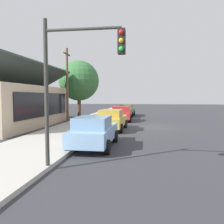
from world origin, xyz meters
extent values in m
plane|color=#38383D|center=(0.00, 0.00, 0.00)|extent=(120.00, 120.00, 0.00)
cube|color=beige|center=(0.00, 5.60, 0.08)|extent=(60.00, 4.20, 0.16)
cube|color=#8CB7E0|center=(-8.26, 2.78, 0.68)|extent=(4.51, 1.79, 0.70)
cube|color=#779CBE|center=(-8.71, 2.77, 1.31)|extent=(2.17, 1.57, 0.56)
cylinder|color=black|center=(-6.86, 3.67, 0.33)|extent=(0.66, 0.22, 0.66)
cylinder|color=black|center=(-6.86, 1.89, 0.33)|extent=(0.66, 0.22, 0.66)
cylinder|color=black|center=(-9.66, 3.66, 0.33)|extent=(0.66, 0.22, 0.66)
cylinder|color=black|center=(-9.65, 1.88, 0.33)|extent=(0.66, 0.22, 0.66)
cube|color=gold|center=(-2.16, 2.76, 0.68)|extent=(4.43, 1.93, 0.70)
cube|color=gold|center=(-2.60, 2.78, 1.31)|extent=(2.15, 1.64, 0.56)
cylinder|color=black|center=(-0.78, 3.61, 0.33)|extent=(0.67, 0.24, 0.66)
cylinder|color=black|center=(-0.83, 1.83, 0.33)|extent=(0.67, 0.24, 0.66)
cylinder|color=black|center=(-3.48, 3.70, 0.33)|extent=(0.67, 0.24, 0.66)
cylinder|color=black|center=(-3.54, 1.92, 0.33)|extent=(0.67, 0.24, 0.66)
cube|color=red|center=(4.50, 2.74, 0.68)|extent=(4.50, 2.08, 0.70)
cube|color=#A9272B|center=(4.05, 2.72, 1.31)|extent=(2.20, 1.75, 0.56)
cylinder|color=black|center=(5.82, 3.74, 0.33)|extent=(0.67, 0.25, 0.66)
cylinder|color=black|center=(5.91, 1.86, 0.33)|extent=(0.67, 0.25, 0.66)
cylinder|color=black|center=(3.08, 3.61, 0.33)|extent=(0.67, 0.25, 0.66)
cylinder|color=black|center=(3.17, 1.73, 0.33)|extent=(0.67, 0.25, 0.66)
cube|color=olive|center=(10.46, 2.66, 0.68)|extent=(4.71, 1.86, 0.70)
cube|color=#61683C|center=(9.99, 2.68, 1.31)|extent=(2.28, 1.57, 0.56)
cylinder|color=black|center=(11.93, 3.47, 0.33)|extent=(0.67, 0.24, 0.66)
cylinder|color=black|center=(11.87, 1.77, 0.33)|extent=(0.67, 0.24, 0.66)
cylinder|color=black|center=(9.04, 3.56, 0.33)|extent=(0.67, 0.24, 0.66)
cylinder|color=black|center=(8.99, 1.86, 0.33)|extent=(0.67, 0.24, 0.66)
cube|color=#CCB293|center=(-1.13, 12.00, 1.73)|extent=(11.98, 6.64, 3.47)
cube|color=black|center=(-1.13, 8.64, 1.91)|extent=(9.58, 0.08, 1.94)
cube|color=#3F4C47|center=(-1.13, 10.34, 4.35)|extent=(12.58, 3.62, 2.02)
cylinder|color=brown|center=(7.77, 8.31, 1.59)|extent=(0.44, 0.44, 3.17)
sphere|color=#38753D|center=(7.77, 8.31, 4.52)|extent=(4.88, 4.88, 4.88)
cylinder|color=#383833|center=(-12.13, 3.60, 2.60)|extent=(0.14, 0.14, 5.20)
cylinder|color=#383833|center=(-12.13, 2.30, 4.80)|extent=(0.10, 2.60, 0.10)
cube|color=black|center=(-12.13, 1.00, 4.35)|extent=(0.28, 0.24, 0.80)
sphere|color=red|center=(-12.28, 1.00, 4.61)|extent=(0.16, 0.16, 0.16)
sphere|color=yellow|center=(-12.28, 1.00, 4.35)|extent=(0.16, 0.16, 0.16)
sphere|color=green|center=(-12.28, 1.00, 4.09)|extent=(0.16, 0.16, 0.16)
cylinder|color=brown|center=(3.18, 8.20, 3.75)|extent=(0.24, 0.24, 7.50)
cube|color=brown|center=(3.18, 8.20, 6.90)|extent=(1.80, 0.12, 0.12)
cylinder|color=red|center=(1.32, 4.20, 0.44)|extent=(0.22, 0.22, 0.55)
sphere|color=red|center=(1.32, 4.20, 0.78)|extent=(0.18, 0.18, 0.18)
camera|label=1|loc=(-19.67, 0.21, 2.57)|focal=36.97mm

